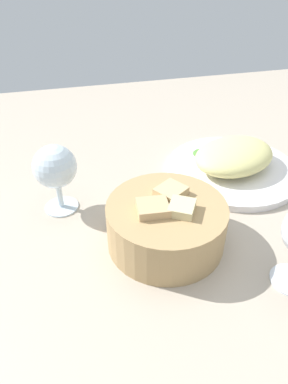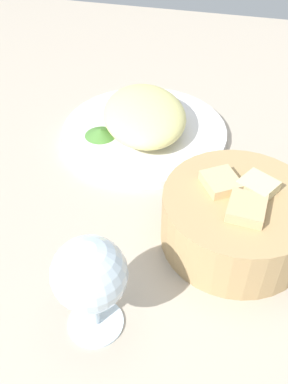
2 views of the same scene
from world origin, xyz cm
name	(u,v)px [view 2 (image 2 of 2)]	position (x,y,z in cm)	size (l,w,h in cm)	color
ground_plane	(183,198)	(0.00, 0.00, -1.00)	(140.00, 140.00, 2.00)	#B1A391
plate	(144,132)	(-12.58, -8.79, 0.70)	(27.30, 27.30, 1.40)	white
omelette	(144,115)	(-12.58, -8.79, 4.06)	(17.97, 13.31, 5.32)	#E1D987
lettuce_garnish	(100,132)	(-9.00, -15.30, 1.98)	(5.14, 5.14, 1.16)	#477C33
bread_basket	(237,218)	(7.19, 7.78, 3.94)	(18.70, 18.70, 8.80)	tan
wine_glass_near	(90,277)	(23.00, -5.61, 8.35)	(7.58, 7.58, 12.61)	silver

